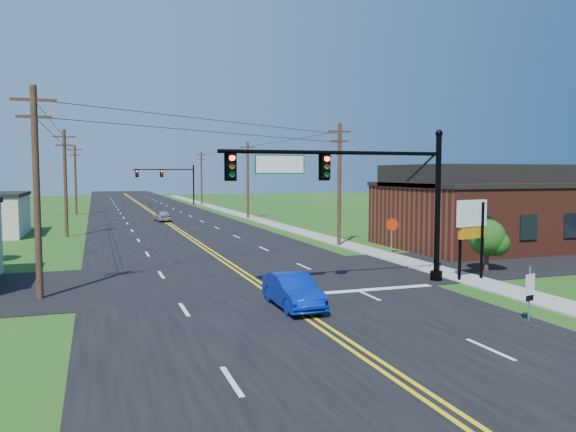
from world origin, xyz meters
name	(u,v)px	position (x,y,z in m)	size (l,w,h in m)	color
ground	(342,345)	(0.00, 0.00, 0.00)	(260.00, 260.00, 0.00)	#1C4814
road_main	(161,220)	(0.00, 50.00, 0.02)	(16.00, 220.00, 0.04)	black
road_cross	(245,277)	(0.00, 12.00, 0.02)	(70.00, 10.00, 0.04)	black
sidewalk	(274,224)	(10.50, 40.00, 0.04)	(2.00, 160.00, 0.08)	gray
signal_mast_main	(356,186)	(4.34, 8.00, 4.75)	(11.30, 0.60, 7.48)	black
signal_mast_far	(168,178)	(4.44, 80.00, 4.55)	(10.98, 0.60, 7.48)	black
brick_building	(490,215)	(20.00, 18.00, 2.35)	(14.20, 11.20, 4.70)	#5A2519
utility_pole_left_a	(37,188)	(-9.50, 10.00, 4.72)	(1.80, 0.28, 9.00)	#311D16
utility_pole_left_b	(65,181)	(-9.50, 35.00, 4.72)	(1.80, 0.28, 9.00)	#311D16
utility_pole_left_c	(75,178)	(-9.50, 62.00, 4.72)	(1.80, 0.28, 9.00)	#311D16
utility_pole_right_a	(339,182)	(9.80, 22.00, 4.72)	(1.80, 0.28, 9.00)	#311D16
utility_pole_right_b	(248,179)	(9.80, 48.00, 4.72)	(1.80, 0.28, 9.00)	#311D16
utility_pole_right_c	(201,177)	(9.80, 78.00, 4.72)	(1.80, 0.28, 9.00)	#311D16
tree_right_back	(387,206)	(16.00, 26.00, 2.60)	(3.00, 3.00, 4.10)	#311D16
shrub_corner	(487,238)	(13.00, 9.50, 1.85)	(2.00, 2.00, 2.86)	#311D16
blue_car	(293,292)	(0.15, 4.97, 0.67)	(1.41, 4.05, 1.34)	#0724A5
distant_car	(162,216)	(-0.16, 47.39, 0.61)	(1.44, 3.57, 1.22)	#A4A4A9
route_sign	(530,290)	(7.50, 0.25, 1.18)	(0.50, 0.15, 2.02)	slate
stop_sign	(392,228)	(11.38, 16.98, 1.72)	(0.85, 0.18, 2.39)	slate
pylon_sign	(472,222)	(10.50, 7.56, 2.94)	(1.96, 0.77, 4.03)	black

